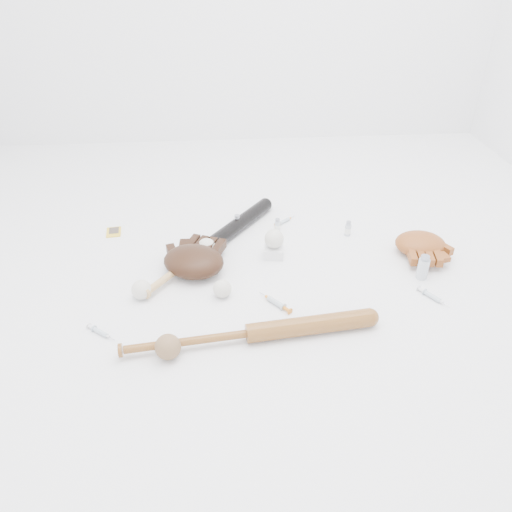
{
  "coord_description": "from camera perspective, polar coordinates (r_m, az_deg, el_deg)",
  "views": [
    {
      "loc": [
        -0.14,
        -1.55,
        1.12
      ],
      "look_at": [
        -0.02,
        0.06,
        0.06
      ],
      "focal_mm": 35.0,
      "sensor_mm": 36.0,
      "label": 1
    }
  ],
  "objects": [
    {
      "name": "baseball_aged",
      "position": [
        1.59,
        -10.03,
        -10.19
      ],
      "size": [
        0.08,
        0.08,
        0.08
      ],
      "primitive_type": "sphere",
      "color": "brown",
      "rests_on": "ground"
    },
    {
      "name": "syringe_1",
      "position": [
        1.78,
        2.28,
        -5.33
      ],
      "size": [
        0.13,
        0.15,
        0.02
      ],
      "primitive_type": null,
      "rotation": [
        0.0,
        0.0,
        2.26
      ],
      "color": "#ADBCC6",
      "rests_on": "ground"
    },
    {
      "name": "baseball_on_pedestal",
      "position": [
        2.0,
        2.09,
        1.99
      ],
      "size": [
        0.08,
        0.08,
        0.08
      ],
      "primitive_type": "sphere",
      "color": "silver",
      "rests_on": "pedestal"
    },
    {
      "name": "glove_dark",
      "position": [
        1.93,
        -7.14,
        -0.57
      ],
      "size": [
        0.37,
        0.37,
        0.1
      ],
      "primitive_type": null,
      "rotation": [
        0.0,
        0.0,
        -0.39
      ],
      "color": "black",
      "rests_on": "ground"
    },
    {
      "name": "baseball_upper",
      "position": [
        2.03,
        -5.65,
        0.93
      ],
      "size": [
        0.08,
        0.08,
        0.08
      ],
      "primitive_type": "sphere",
      "color": "silver",
      "rests_on": "ground"
    },
    {
      "name": "vial_3",
      "position": [
        1.99,
        18.57,
        -1.2
      ],
      "size": [
        0.04,
        0.04,
        0.1
      ],
      "primitive_type": "cylinder",
      "color": "silver",
      "rests_on": "ground"
    },
    {
      "name": "syringe_3",
      "position": [
        1.92,
        19.5,
        -4.38
      ],
      "size": [
        0.1,
        0.14,
        0.02
      ],
      "primitive_type": null,
      "rotation": [
        0.0,
        0.0,
        -1.01
      ],
      "color": "#ADBCC6",
      "rests_on": "ground"
    },
    {
      "name": "vial_2",
      "position": [
        2.2,
        -2.15,
        3.8
      ],
      "size": [
        0.03,
        0.03,
        0.08
      ],
      "primitive_type": "cylinder",
      "color": "silver",
      "rests_on": "ground"
    },
    {
      "name": "baseball_mid",
      "position": [
        1.81,
        -3.87,
        -3.74
      ],
      "size": [
        0.07,
        0.07,
        0.07
      ],
      "primitive_type": "sphere",
      "color": "silver",
      "rests_on": "ground"
    },
    {
      "name": "syringe_0",
      "position": [
        1.74,
        -17.36,
        -8.31
      ],
      "size": [
        0.12,
        0.1,
        0.02
      ],
      "primitive_type": null,
      "rotation": [
        0.0,
        0.0,
        -0.66
      ],
      "color": "#ADBCC6",
      "rests_on": "ground"
    },
    {
      "name": "bat_wood",
      "position": [
        1.62,
        -0.78,
        -8.83
      ],
      "size": [
        0.87,
        0.16,
        0.06
      ],
      "primitive_type": null,
      "rotation": [
        0.0,
        0.0,
        0.11
      ],
      "color": "brown",
      "rests_on": "ground"
    },
    {
      "name": "pedestal",
      "position": [
        2.03,
        2.05,
        0.53
      ],
      "size": [
        0.09,
        0.09,
        0.04
      ],
      "primitive_type": "cube",
      "rotation": [
        0.0,
        0.0,
        -0.14
      ],
      "color": "white",
      "rests_on": "ground"
    },
    {
      "name": "bat_dark",
      "position": [
        2.07,
        -4.9,
        1.49
      ],
      "size": [
        0.57,
        0.72,
        0.06
      ],
      "primitive_type": null,
      "rotation": [
        0.0,
        0.0,
        0.92
      ],
      "color": "black",
      "rests_on": "ground"
    },
    {
      "name": "vial_1",
      "position": [
        2.2,
        2.46,
        3.55
      ],
      "size": [
        0.02,
        0.02,
        0.06
      ],
      "primitive_type": "cylinder",
      "color": "silver",
      "rests_on": "ground"
    },
    {
      "name": "glove_tan",
      "position": [
        2.15,
        18.28,
        1.35
      ],
      "size": [
        0.28,
        0.28,
        0.09
      ],
      "primitive_type": null,
      "rotation": [
        0.0,
        0.0,
        2.98
      ],
      "color": "brown",
      "rests_on": "ground"
    },
    {
      "name": "trading_card",
      "position": [
        2.29,
        -15.96,
        2.65
      ],
      "size": [
        0.07,
        0.09,
        0.0
      ],
      "primitive_type": "cube",
      "rotation": [
        0.0,
        0.0,
        0.12
      ],
      "color": "gold",
      "rests_on": "ground"
    },
    {
      "name": "vial_0",
      "position": [
        2.2,
        10.47,
        3.12
      ],
      "size": [
        0.03,
        0.03,
        0.07
      ],
      "primitive_type": "cylinder",
      "color": "silver",
      "rests_on": "ground"
    },
    {
      "name": "baseball_left",
      "position": [
        1.84,
        -12.96,
        -3.77
      ],
      "size": [
        0.07,
        0.07,
        0.07
      ],
      "primitive_type": "sphere",
      "color": "silver",
      "rests_on": "ground"
    },
    {
      "name": "syringe_2",
      "position": [
        2.28,
        3.26,
        4.02
      ],
      "size": [
        0.12,
        0.11,
        0.02
      ],
      "primitive_type": null,
      "rotation": [
        0.0,
        0.0,
        0.69
      ],
      "color": "#ADBCC6",
      "rests_on": "ground"
    }
  ]
}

